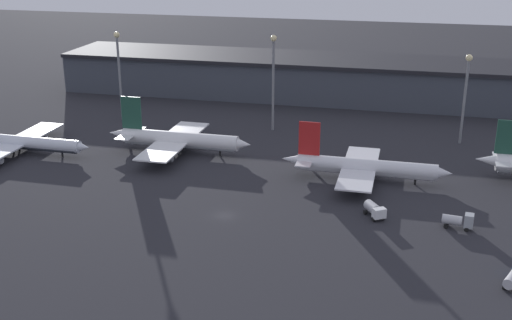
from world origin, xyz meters
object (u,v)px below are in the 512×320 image
at_px(service_vehicle_0, 459,221).
at_px(airplane_1, 178,140).
at_px(airplane_2, 364,167).
at_px(service_vehicle_3, 374,210).
at_px(airplane_0, 19,142).

bearing_deg(service_vehicle_0, airplane_1, 164.19).
distance_m(airplane_1, airplane_2, 49.10).
bearing_deg(service_vehicle_3, airplane_1, -151.22).
bearing_deg(airplane_1, airplane_2, -9.27).
xyz_separation_m(airplane_0, airplane_1, (39.91, 9.84, 0.61)).
xyz_separation_m(airplane_1, airplane_2, (48.40, -8.30, -0.30)).
xyz_separation_m(airplane_2, service_vehicle_3, (3.76, -20.06, -1.55)).
bearing_deg(airplane_0, airplane_2, 1.46).
distance_m(airplane_0, airplane_1, 41.11).
relative_size(airplane_2, service_vehicle_0, 6.47).
bearing_deg(service_vehicle_3, airplane_0, -134.06).
height_order(airplane_2, service_vehicle_3, airplane_2).
bearing_deg(service_vehicle_0, airplane_2, 140.61).
xyz_separation_m(airplane_1, service_vehicle_3, (52.16, -28.36, -1.85)).
height_order(airplane_0, service_vehicle_3, airplane_0).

